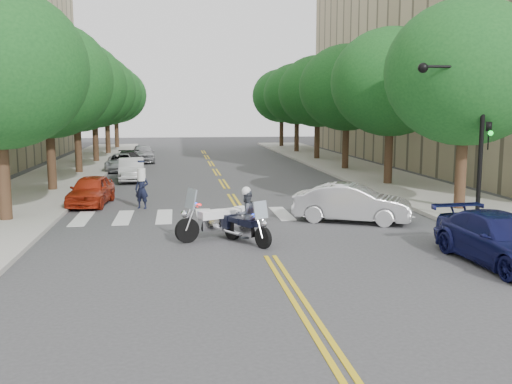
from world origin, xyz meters
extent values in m
plane|color=#38383A|center=(0.00, 0.00, 0.00)|extent=(140.00, 140.00, 0.00)
cube|color=#9E9991|center=(-9.50, 22.00, 0.07)|extent=(5.00, 60.00, 0.15)
cube|color=#9E9991|center=(9.50, 22.00, 0.07)|extent=(5.00, 60.00, 0.15)
cylinder|color=#382316|center=(-8.80, 6.00, 1.66)|extent=(0.44, 0.44, 3.32)
cylinder|color=#382316|center=(-8.80, 14.00, 1.66)|extent=(0.44, 0.44, 3.32)
ellipsoid|color=#14491A|center=(-8.80, 14.00, 5.56)|extent=(6.40, 6.40, 5.76)
cylinder|color=#382316|center=(-8.80, 22.00, 1.66)|extent=(0.44, 0.44, 3.32)
ellipsoid|color=#14491A|center=(-8.80, 22.00, 5.56)|extent=(6.40, 6.40, 5.76)
cylinder|color=#382316|center=(-8.80, 30.00, 1.66)|extent=(0.44, 0.44, 3.32)
ellipsoid|color=#14491A|center=(-8.80, 30.00, 5.56)|extent=(6.40, 6.40, 5.76)
cylinder|color=#382316|center=(-8.80, 38.00, 1.66)|extent=(0.44, 0.44, 3.32)
ellipsoid|color=#14491A|center=(-8.80, 38.00, 5.56)|extent=(6.40, 6.40, 5.76)
cylinder|color=#382316|center=(-8.80, 46.00, 1.66)|extent=(0.44, 0.44, 3.32)
ellipsoid|color=#14491A|center=(-8.80, 46.00, 5.56)|extent=(6.40, 6.40, 5.76)
cylinder|color=#382316|center=(8.80, 6.00, 1.66)|extent=(0.44, 0.44, 3.32)
ellipsoid|color=#14491A|center=(8.80, 6.00, 5.56)|extent=(6.40, 6.40, 5.76)
cylinder|color=#382316|center=(8.80, 14.00, 1.66)|extent=(0.44, 0.44, 3.32)
ellipsoid|color=#14491A|center=(8.80, 14.00, 5.56)|extent=(6.40, 6.40, 5.76)
cylinder|color=#382316|center=(8.80, 22.00, 1.66)|extent=(0.44, 0.44, 3.32)
ellipsoid|color=#14491A|center=(8.80, 22.00, 5.56)|extent=(6.40, 6.40, 5.76)
cylinder|color=#382316|center=(8.80, 30.00, 1.66)|extent=(0.44, 0.44, 3.32)
ellipsoid|color=#14491A|center=(8.80, 30.00, 5.56)|extent=(6.40, 6.40, 5.76)
cylinder|color=#382316|center=(8.80, 38.00, 1.66)|extent=(0.44, 0.44, 3.32)
ellipsoid|color=#14491A|center=(8.80, 38.00, 5.56)|extent=(6.40, 6.40, 5.76)
cylinder|color=#382316|center=(8.80, 46.00, 1.66)|extent=(0.44, 0.44, 3.32)
ellipsoid|color=#14491A|center=(8.80, 46.00, 5.56)|extent=(6.40, 6.40, 5.76)
cylinder|color=black|center=(8.20, 3.50, 3.00)|extent=(0.16, 0.16, 6.00)
cylinder|color=black|center=(7.00, 3.50, 5.60)|extent=(2.40, 0.10, 0.10)
sphere|color=black|center=(5.90, 3.50, 5.55)|extent=(0.36, 0.36, 0.36)
imported|color=black|center=(8.45, 3.50, 3.20)|extent=(0.16, 0.20, 1.00)
sphere|color=#0CCC26|center=(8.45, 3.35, 3.30)|extent=(0.18, 0.18, 0.18)
cylinder|color=black|center=(-0.06, 0.93, 0.33)|extent=(0.45, 0.63, 0.66)
cylinder|color=black|center=(-0.85, 2.25, 0.33)|extent=(0.49, 0.65, 0.66)
cube|color=silver|center=(-0.48, 1.63, 0.43)|extent=(0.71, 0.90, 0.31)
cube|color=black|center=(-0.43, 1.55, 0.68)|extent=(0.65, 0.76, 0.21)
cube|color=black|center=(-0.70, 2.00, 0.69)|extent=(0.60, 0.65, 0.15)
cube|color=black|center=(-0.92, 2.37, 0.58)|extent=(0.51, 0.47, 0.43)
cube|color=#8C99A5|center=(-0.12, 1.03, 1.16)|extent=(0.49, 0.38, 0.53)
cube|color=red|center=(-0.11, 1.23, 0.98)|extent=(0.13, 0.13, 0.08)
cube|color=#0C26E5|center=(-0.30, 1.11, 0.98)|extent=(0.13, 0.13, 0.08)
imported|color=#474C56|center=(-0.48, 1.63, 0.93)|extent=(0.93, 0.87, 1.52)
sphere|color=silver|center=(-0.48, 1.63, 1.64)|extent=(0.29, 0.29, 0.29)
cylinder|color=black|center=(-2.30, 2.00, 0.39)|extent=(0.78, 0.47, 0.78)
cylinder|color=black|center=(-0.62, 2.76, 0.39)|extent=(0.80, 0.51, 0.78)
cube|color=silver|center=(-1.41, 2.40, 0.52)|extent=(1.09, 0.76, 0.37)
cube|color=white|center=(-1.51, 2.36, 0.80)|extent=(0.90, 0.71, 0.25)
cube|color=white|center=(-0.94, 2.62, 0.83)|extent=(0.77, 0.68, 0.18)
cube|color=white|center=(-0.46, 2.83, 0.69)|extent=(0.52, 0.60, 0.52)
cube|color=#8C99A5|center=(-2.16, 2.06, 1.38)|extent=(0.40, 0.60, 0.63)
cube|color=red|center=(-1.93, 2.02, 1.17)|extent=(0.15, 0.15, 0.09)
cube|color=#0C26E5|center=(-2.04, 2.27, 1.17)|extent=(0.15, 0.15, 0.09)
imported|color=black|center=(-4.05, 8.50, 0.81)|extent=(0.70, 0.58, 1.63)
imported|color=silver|center=(3.81, 4.50, 0.71)|extent=(4.52, 3.15, 1.41)
imported|color=#111447|center=(6.00, -1.69, 0.68)|extent=(2.23, 4.79, 1.35)
imported|color=#AC2912|center=(-6.30, 9.68, 0.65)|extent=(1.89, 3.94, 1.30)
imported|color=#B9B9B9|center=(-5.20, 18.00, 0.66)|extent=(1.71, 4.13, 1.33)
imported|color=#A2A5A9|center=(-6.30, 23.50, 0.59)|extent=(2.10, 4.30, 1.17)
imported|color=black|center=(-5.91, 24.50, 0.63)|extent=(1.99, 4.42, 1.26)
imported|color=#9C9DA1|center=(-5.20, 29.85, 0.71)|extent=(2.10, 4.31, 1.42)
camera|label=1|loc=(-2.56, -15.55, 4.14)|focal=40.00mm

